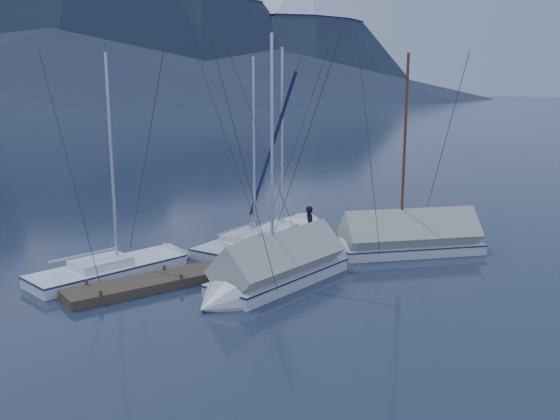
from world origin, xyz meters
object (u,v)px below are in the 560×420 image
object	(u,v)px
sailboat_open_right	(287,233)
sailboat_covered_near	(397,243)
sailboat_open_mid	(261,239)
person	(310,226)
sailboat_covered_far	(270,274)
sailboat_open_left	(129,267)

from	to	relation	value
sailboat_open_right	sailboat_covered_near	size ratio (longest dim) A/B	1.04
sailboat_open_mid	sailboat_open_right	distance (m)	1.69
person	sailboat_covered_near	bearing A→B (deg)	-102.00
sailboat_open_mid	person	distance (m)	3.11
sailboat_open_right	sailboat_covered_far	distance (m)	7.57
sailboat_open_left	sailboat_open_mid	size ratio (longest dim) A/B	0.99
sailboat_open_mid	person	xyz separation A→B (m)	(0.69, -2.83, 1.07)
sailboat_covered_near	person	distance (m)	3.95
sailboat_open_mid	sailboat_covered_near	size ratio (longest dim) A/B	0.98
sailboat_open_right	sailboat_open_mid	bearing A→B (deg)	-174.30
sailboat_covered_far	sailboat_covered_near	bearing A→B (deg)	2.93
sailboat_covered_near	sailboat_covered_far	world-z (taller)	sailboat_covered_far
sailboat_open_mid	sailboat_covered_far	distance (m)	6.43
sailboat_open_right	person	xyz separation A→B (m)	(-0.99, -3.00, 1.06)
sailboat_open_right	person	size ratio (longest dim) A/B	5.55
sailboat_covered_near	sailboat_covered_far	xyz separation A→B (m)	(-7.18, -0.37, 0.01)
sailboat_covered_far	sailboat_open_right	bearing A→B (deg)	48.30
sailboat_open_left	person	distance (m)	7.90
sailboat_open_left	sailboat_open_mid	xyz separation A→B (m)	(6.80, 0.56, 0.00)
sailboat_open_right	sailboat_covered_far	xyz separation A→B (m)	(-5.03, -5.65, 0.31)
sailboat_covered_near	sailboat_open_right	bearing A→B (deg)	112.10
sailboat_open_mid	sailboat_open_right	world-z (taller)	sailboat_open_right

